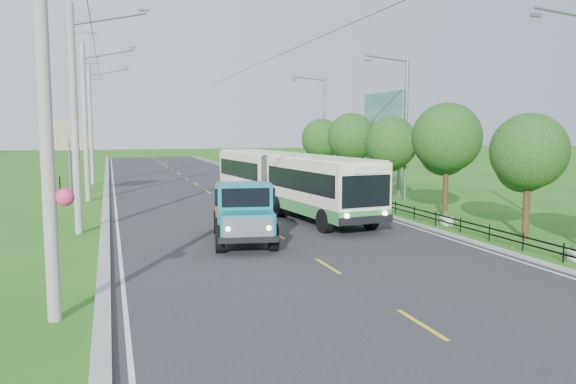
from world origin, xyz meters
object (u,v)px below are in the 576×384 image
bus (287,178)px  dump_truck (243,207)px  planter_near (447,219)px  billboard_right (383,119)px  pole_mid (86,122)px  tree_second (527,156)px  tree_fifth (351,140)px  pole_far (91,124)px  tree_third (446,142)px  streetlight_far (322,126)px  pole_near (75,118)px  planter_mid (373,200)px  planter_far (326,187)px  pole_nearest (48,115)px  tree_fourth (391,146)px  streetlight_mid (404,125)px  tree_back (322,141)px  billboard_left (69,140)px

bus → dump_truck: size_ratio=2.68×
planter_near → billboard_right: bearing=75.2°
billboard_right → pole_mid: bearing=177.2°
tree_second → tree_fifth: size_ratio=0.91×
pole_far → tree_third: size_ratio=1.67×
streetlight_far → bus: size_ratio=0.54×
tree_second → pole_near: bearing=159.3°
pole_near → planter_mid: bearing=16.5°
pole_mid → planter_far: size_ratio=14.93×
pole_nearest → billboard_right: bearing=48.2°
streetlight_far → planter_far: size_ratio=13.54×
pole_near → dump_truck: 8.47m
planter_mid → bus: bus is taller
pole_nearest → pole_near: bearing=90.1°
tree_second → tree_fourth: 12.00m
tree_fourth → billboard_right: (2.44, 5.86, 1.76)m
tree_third → streetlight_far: bearing=87.7°
billboard_right → pole_nearest: bearing=-131.8°
tree_third → planter_near: size_ratio=8.96×
streetlight_mid → planter_mid: bearing=-180.0°
pole_mid → tree_fourth: 19.43m
tree_back → bus: tree_back is taller
bus → streetlight_far: bearing=55.7°
tree_fourth → tree_second: bearing=-90.0°
tree_fourth → tree_fifth: tree_fifth is taller
tree_fifth → planter_near: size_ratio=8.66×
billboard_left → billboard_right: bearing=-10.4°
streetlight_far → pole_near: bearing=-134.9°
tree_fifth → streetlight_far: streetlight_far is taller
pole_nearest → planter_near: (16.84, 9.00, -4.65)m
tree_third → bus: tree_third is taller
planter_mid → streetlight_far: bearing=81.7°
streetlight_mid → streetlight_far: size_ratio=1.00×
streetlight_mid → planter_near: streetlight_mid is taller
tree_fourth → dump_truck: 14.87m
streetlight_mid → planter_mid: size_ratio=13.54×
planter_near → dump_truck: dump_truck is taller
pole_nearest → bus: 19.18m
tree_second → billboard_right: 18.12m
streetlight_mid → streetlight_far: same height
bus → pole_nearest: bearing=-131.4°
pole_far → tree_fourth: (18.12, -18.86, -1.51)m
tree_third → billboard_left: 25.02m
pole_mid → billboard_left: size_ratio=1.92×
planter_near → tree_fourth: bearing=81.2°
pole_mid → planter_mid: size_ratio=14.93×
tree_back → planter_near: bearing=-93.6°
planter_near → planter_far: size_ratio=1.00×
pole_near → streetlight_mid: size_ratio=1.10×
pole_nearest → tree_back: pole_nearest is taller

